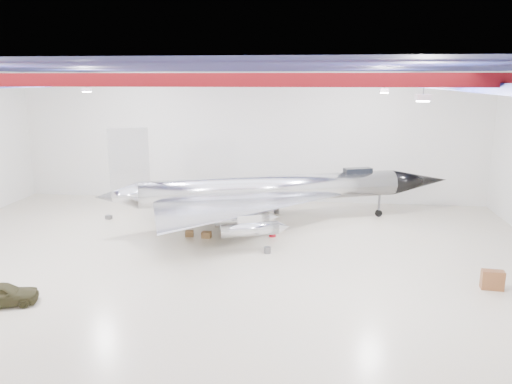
# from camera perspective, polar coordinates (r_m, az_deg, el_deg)

# --- Properties ---
(floor) EXTENTS (40.00, 40.00, 0.00)m
(floor) POSITION_cam_1_polar(r_m,az_deg,el_deg) (29.78, -4.70, -7.74)
(floor) COLOR beige
(floor) RESTS_ON ground
(wall_back) EXTENTS (40.00, 0.00, 40.00)m
(wall_back) POSITION_cam_1_polar(r_m,az_deg,el_deg) (42.96, -0.86, 6.25)
(wall_back) COLOR silver
(wall_back) RESTS_ON floor
(ceiling) EXTENTS (40.00, 40.00, 0.00)m
(ceiling) POSITION_cam_1_polar(r_m,az_deg,el_deg) (27.88, -5.12, 13.93)
(ceiling) COLOR #0A0F38
(ceiling) RESTS_ON wall_back
(ceiling_structure) EXTENTS (39.50, 29.50, 1.08)m
(ceiling_structure) POSITION_cam_1_polar(r_m,az_deg,el_deg) (27.88, -5.09, 12.54)
(ceiling_structure) COLOR maroon
(ceiling_structure) RESTS_ON ceiling
(jet_aircraft) EXTENTS (25.61, 19.44, 7.25)m
(jet_aircraft) POSITION_cam_1_polar(r_m,az_deg,el_deg) (36.20, 1.79, -0.03)
(jet_aircraft) COLOR silver
(jet_aircraft) RESTS_ON floor
(jeep) EXTENTS (3.52, 2.36, 1.11)m
(jeep) POSITION_cam_1_polar(r_m,az_deg,el_deg) (26.72, -27.12, -10.37)
(jeep) COLOR #333019
(jeep) RESTS_ON floor
(desk) EXTENTS (1.13, 0.64, 0.99)m
(desk) POSITION_cam_1_polar(r_m,az_deg,el_deg) (28.28, 25.40, -9.06)
(desk) COLOR brown
(desk) RESTS_ON floor
(crate_ply) EXTENTS (0.61, 0.52, 0.38)m
(crate_ply) POSITION_cam_1_polar(r_m,az_deg,el_deg) (34.18, -7.62, -4.73)
(crate_ply) COLOR olive
(crate_ply) RESTS_ON floor
(toolbox_red) EXTENTS (0.58, 0.51, 0.35)m
(toolbox_red) POSITION_cam_1_polar(r_m,az_deg,el_deg) (37.84, -1.67, -2.90)
(toolbox_red) COLOR #A9101F
(toolbox_red) RESTS_ON floor
(engine_drum) EXTENTS (0.47, 0.47, 0.38)m
(engine_drum) POSITION_cam_1_polar(r_m,az_deg,el_deg) (30.73, 1.31, -6.65)
(engine_drum) COLOR #59595B
(engine_drum) RESTS_ON floor
(parts_bin) EXTENTS (0.77, 0.67, 0.47)m
(parts_bin) POSITION_cam_1_polar(r_m,az_deg,el_deg) (35.60, -1.95, -3.82)
(parts_bin) COLOR olive
(parts_bin) RESTS_ON floor
(crate_small) EXTENTS (0.54, 0.49, 0.30)m
(crate_small) POSITION_cam_1_polar(r_m,az_deg,el_deg) (39.55, -16.49, -2.77)
(crate_small) COLOR #59595B
(crate_small) RESTS_ON floor
(tool_chest) EXTENTS (0.47, 0.47, 0.41)m
(tool_chest) POSITION_cam_1_polar(r_m,az_deg,el_deg) (33.83, 1.89, -4.78)
(tool_chest) COLOR #A9101F
(tool_chest) RESTS_ON floor
(oil_barrel) EXTENTS (0.64, 0.53, 0.41)m
(oil_barrel) POSITION_cam_1_polar(r_m,az_deg,el_deg) (33.71, -5.68, -4.90)
(oil_barrel) COLOR olive
(oil_barrel) RESTS_ON floor
(spares_box) EXTENTS (0.45, 0.45, 0.40)m
(spares_box) POSITION_cam_1_polar(r_m,az_deg,el_deg) (39.60, 2.36, -2.15)
(spares_box) COLOR #59595B
(spares_box) RESTS_ON floor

